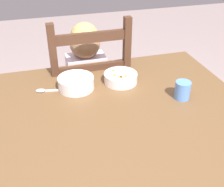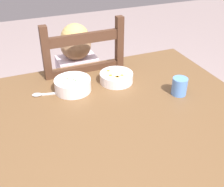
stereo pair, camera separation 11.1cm
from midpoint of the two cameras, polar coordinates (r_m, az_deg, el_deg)
dining_table at (r=1.25m, az=-0.56°, el=-7.96°), size 1.11×0.98×0.76m
dining_chair at (r=1.75m, az=-8.02°, el=-2.02°), size 0.42×0.42×1.03m
child_figure at (r=1.67m, az=-8.42°, el=2.48°), size 0.32×0.31×0.97m
bowl_of_peas at (r=1.32m, az=-10.22°, el=1.70°), size 0.17×0.17×0.06m
bowl_of_carrots at (r=1.38m, az=-1.42°, el=3.21°), size 0.16×0.16×0.05m
spoon at (r=1.33m, az=-16.19°, el=-0.22°), size 0.14×0.05×0.01m
drinking_cup at (r=1.30m, az=10.95°, el=1.36°), size 0.07×0.07×0.08m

